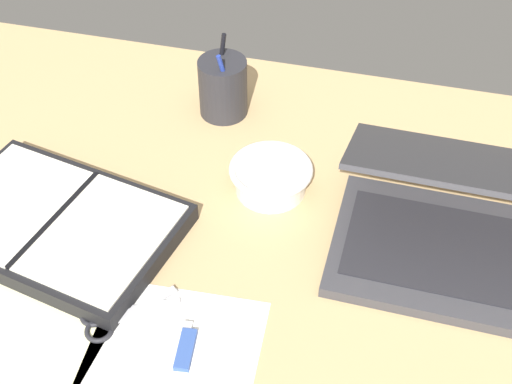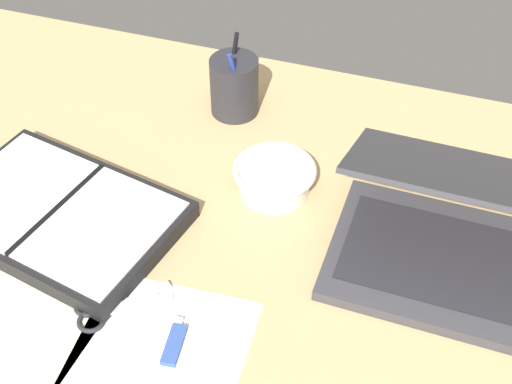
{
  "view_description": "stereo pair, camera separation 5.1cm",
  "coord_description": "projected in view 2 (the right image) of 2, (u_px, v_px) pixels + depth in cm",
  "views": [
    {
      "loc": [
        21.26,
        -63.81,
        80.6
      ],
      "look_at": [
        3.26,
        7.1,
        9.0
      ],
      "focal_mm": 50.0,
      "sensor_mm": 36.0,
      "label": 1
    },
    {
      "loc": [
        26.18,
        -62.37,
        80.6
      ],
      "look_at": [
        3.26,
        7.1,
        9.0
      ],
      "focal_mm": 50.0,
      "sensor_mm": 36.0,
      "label": 2
    }
  ],
  "objects": [
    {
      "name": "pen_cup",
      "position": [
        234.0,
        86.0,
        1.24
      ],
      "size": [
        8.46,
        8.46,
        14.42
      ],
      "color": "#28282D",
      "rests_on": "desk_top"
    },
    {
      "name": "scissors",
      "position": [
        102.0,
        310.0,
        0.96
      ],
      "size": [
        12.67,
        11.13,
        0.8
      ],
      "rotation": [
        0.0,
        0.0,
        0.65
      ],
      "color": "#B7B7BC",
      "rests_on": "desk_top"
    },
    {
      "name": "laptop",
      "position": [
        452.0,
        233.0,
        0.99
      ],
      "size": [
        32.69,
        29.82,
        17.69
      ],
      "rotation": [
        0.0,
        0.0,
        -0.02
      ],
      "color": "#38383D",
      "rests_on": "desk_top"
    },
    {
      "name": "bowl",
      "position": [
        274.0,
        177.0,
        1.11
      ],
      "size": [
        13.11,
        13.11,
        4.77
      ],
      "color": "silver",
      "rests_on": "desk_top"
    },
    {
      "name": "paper_sheet_front",
      "position": [
        151.0,
        373.0,
        0.89
      ],
      "size": [
        23.53,
        28.97,
        0.16
      ],
      "primitive_type": "cube",
      "rotation": [
        0.0,
        0.0,
        0.06
      ],
      "color": "white",
      "rests_on": "desk_top"
    },
    {
      "name": "desk_top",
      "position": [
        220.0,
        259.0,
        1.04
      ],
      "size": [
        140.0,
        100.0,
        2.0
      ],
      "primitive_type": "cube",
      "color": "tan",
      "rests_on": "ground"
    },
    {
      "name": "planner",
      "position": [
        59.0,
        215.0,
        1.07
      ],
      "size": [
        38.76,
        29.7,
        3.37
      ],
      "rotation": [
        0.0,
        0.0,
        -0.2
      ],
      "color": "black",
      "rests_on": "desk_top"
    },
    {
      "name": "paper_sheet_beside_planner",
      "position": [
        29.0,
        308.0,
        0.96
      ],
      "size": [
        22.84,
        24.54,
        0.16
      ],
      "primitive_type": "cube",
      "rotation": [
        0.0,
        0.0,
        -0.08
      ],
      "color": "#F4EFB2",
      "rests_on": "desk_top"
    },
    {
      "name": "usb_drive",
      "position": [
        171.0,
        343.0,
        0.92
      ],
      "size": [
        2.71,
        7.34,
        1.0
      ],
      "rotation": [
        0.0,
        0.0,
        0.12
      ],
      "color": "#33519E",
      "rests_on": "desk_top"
    }
  ]
}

